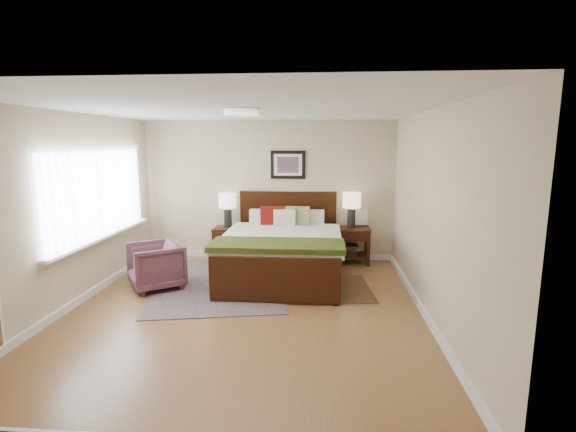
% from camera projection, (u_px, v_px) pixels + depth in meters
% --- Properties ---
extents(floor, '(5.00, 5.00, 0.00)m').
position_uv_depth(floor, '(245.00, 310.00, 5.32)').
color(floor, olive).
rests_on(floor, ground).
extents(back_wall, '(4.50, 0.04, 2.50)m').
position_uv_depth(back_wall, '(269.00, 191.00, 7.55)').
color(back_wall, '#C6B28F').
rests_on(back_wall, ground).
extents(front_wall, '(4.50, 0.04, 2.50)m').
position_uv_depth(front_wall, '(170.00, 280.00, 2.64)').
color(front_wall, '#C6B28F').
rests_on(front_wall, ground).
extents(left_wall, '(0.04, 5.00, 2.50)m').
position_uv_depth(left_wall, '(68.00, 211.00, 5.28)').
color(left_wall, '#C6B28F').
rests_on(left_wall, ground).
extents(right_wall, '(0.04, 5.00, 2.50)m').
position_uv_depth(right_wall, '(431.00, 216.00, 4.92)').
color(right_wall, '#C6B28F').
rests_on(right_wall, ground).
extents(ceiling, '(4.50, 5.00, 0.02)m').
position_uv_depth(ceiling, '(241.00, 109.00, 4.88)').
color(ceiling, white).
rests_on(ceiling, back_wall).
extents(window, '(0.11, 2.72, 1.32)m').
position_uv_depth(window, '(100.00, 195.00, 5.94)').
color(window, silver).
rests_on(window, left_wall).
extents(ceil_fixture, '(0.44, 0.44, 0.08)m').
position_uv_depth(ceil_fixture, '(241.00, 112.00, 4.89)').
color(ceil_fixture, white).
rests_on(ceil_fixture, ceiling).
extents(bed, '(1.86, 2.27, 1.22)m').
position_uv_depth(bed, '(282.00, 242.00, 6.55)').
color(bed, black).
rests_on(bed, ground).
extents(wall_art, '(0.62, 0.05, 0.50)m').
position_uv_depth(wall_art, '(288.00, 165.00, 7.41)').
color(wall_art, black).
rests_on(wall_art, back_wall).
extents(nightstand_left, '(0.51, 0.46, 0.60)m').
position_uv_depth(nightstand_left, '(228.00, 234.00, 7.50)').
color(nightstand_left, black).
rests_on(nightstand_left, ground).
extents(nightstand_right, '(0.64, 0.48, 0.64)m').
position_uv_depth(nightstand_right, '(351.00, 242.00, 7.35)').
color(nightstand_right, black).
rests_on(nightstand_right, ground).
extents(lamp_left, '(0.31, 0.31, 0.61)m').
position_uv_depth(lamp_left, '(228.00, 204.00, 7.42)').
color(lamp_left, black).
rests_on(lamp_left, nightstand_left).
extents(lamp_right, '(0.31, 0.31, 0.61)m').
position_uv_depth(lamp_right, '(352.00, 204.00, 7.24)').
color(lamp_right, black).
rests_on(lamp_right, nightstand_right).
extents(armchair, '(1.01, 1.00, 0.67)m').
position_uv_depth(armchair, '(156.00, 266.00, 6.10)').
color(armchair, brown).
rests_on(armchair, ground).
extents(rug_persian, '(2.29, 2.89, 0.01)m').
position_uv_depth(rug_persian, '(219.00, 283.00, 6.34)').
color(rug_persian, '#0C133C').
rests_on(rug_persian, ground).
extents(rug_navy, '(0.91, 1.26, 0.01)m').
position_uv_depth(rug_navy, '(343.00, 288.00, 6.10)').
color(rug_navy, black).
rests_on(rug_navy, ground).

